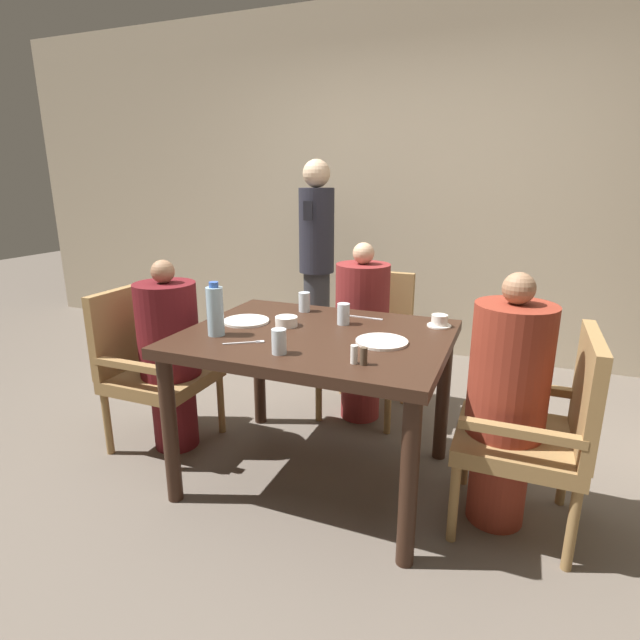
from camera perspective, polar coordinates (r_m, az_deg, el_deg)
The scene contains 22 objects.
ground_plane at distance 2.64m, azimuth -0.40°, elevation -17.39°, with size 16.00×16.00×0.00m, color #60564C.
wall_back at distance 4.25m, azimuth 10.90°, elevation 14.99°, with size 8.00×0.06×2.80m.
dining_table at distance 2.34m, azimuth -0.44°, elevation -3.80°, with size 1.21×0.95×0.76m.
chair_left_side at distance 2.91m, azimuth -18.83°, elevation -4.58°, with size 0.50×0.50×0.88m.
diner_in_left_chair at distance 2.80m, azimuth -16.77°, elevation -3.78°, with size 0.32×0.32×1.05m.
chair_far_side at distance 3.17m, azimuth 5.50°, elevation -2.05°, with size 0.50×0.50×0.88m.
diner_in_far_chair at distance 3.02m, azimuth 4.79°, elevation -1.25°, with size 0.32×0.32×1.09m.
chair_right_side at distance 2.26m, azimuth 23.87°, elevation -11.06°, with size 0.50×0.50×0.88m.
diner_in_right_chair at distance 2.22m, azimuth 20.52°, elevation -8.62°, with size 0.32×0.32×1.10m.
standing_host at distance 3.88m, azimuth -0.39°, elevation 7.09°, with size 0.27×0.31×1.58m.
plate_main_left at distance 2.19m, azimuth 7.07°, elevation -2.47°, with size 0.23×0.23×0.01m.
plate_main_right at distance 2.51m, azimuth -8.43°, elevation -0.11°, with size 0.23×0.23×0.01m.
teacup_with_saucer at distance 2.47m, azimuth 13.49°, elevation -0.15°, with size 0.11×0.11×0.06m.
bowl_small at distance 2.42m, azimuth -3.87°, elevation -0.15°, with size 0.11×0.11×0.05m.
water_bottle at distance 2.30m, azimuth -11.89°, elevation 1.06°, with size 0.08×0.08×0.25m.
glass_tall_near at distance 2.03m, azimuth -4.71°, elevation -2.46°, with size 0.06×0.06×0.10m.
glass_tall_mid at distance 2.44m, azimuth 2.70°, elevation 0.69°, with size 0.06×0.06×0.10m.
glass_tall_far at distance 2.67m, azimuth -1.81°, elevation 2.07°, with size 0.06×0.06×0.10m.
salt_shaker at distance 1.93m, azimuth 3.91°, elevation -3.94°, with size 0.03×0.03×0.07m.
pepper_shaker at distance 1.92m, azimuth 5.03°, elevation -4.14°, with size 0.03×0.03×0.07m.
fork_beside_plate at distance 2.19m, azimuth -8.20°, elevation -2.55°, with size 0.16×0.11×0.00m.
knife_beside_plate at distance 2.56m, azimuth 5.37°, elevation 0.26°, with size 0.19×0.02×0.00m.
Camera 1 is at (0.84, -2.04, 1.45)m, focal length 28.00 mm.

